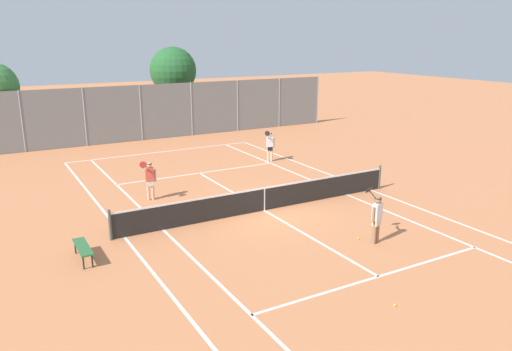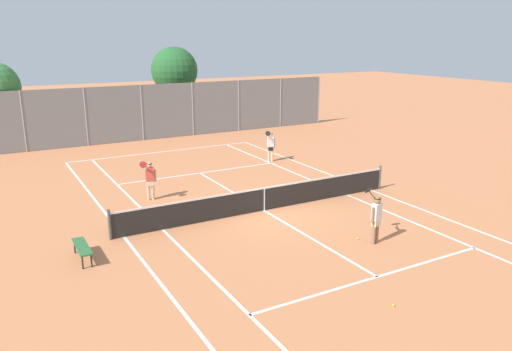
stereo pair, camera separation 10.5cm
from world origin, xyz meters
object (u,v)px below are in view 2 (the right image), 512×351
(loose_tennis_ball_0, at_px, (225,162))
(loose_tennis_ball_5, at_px, (358,238))
(loose_tennis_ball_4, at_px, (261,157))
(tree_behind_right, at_px, (176,72))
(tennis_net, at_px, (264,198))
(player_far_right, at_px, (271,145))
(courtside_bench, at_px, (82,247))
(player_near_side, at_px, (376,217))
(player_far_left, at_px, (150,178))
(loose_tennis_ball_1, at_px, (393,305))

(loose_tennis_ball_0, height_order, loose_tennis_ball_5, same)
(loose_tennis_ball_4, height_order, tree_behind_right, tree_behind_right)
(tennis_net, height_order, loose_tennis_ball_5, tennis_net)
(player_far_right, xyz_separation_m, loose_tennis_ball_0, (-2.30, 0.97, -0.89))
(tennis_net, bearing_deg, loose_tennis_ball_5, -72.07)
(loose_tennis_ball_4, xyz_separation_m, courtside_bench, (-11.32, -8.87, 0.38))
(player_near_side, distance_m, loose_tennis_ball_4, 12.56)
(player_far_left, height_order, loose_tennis_ball_5, player_far_left)
(loose_tennis_ball_0, distance_m, loose_tennis_ball_1, 15.78)
(loose_tennis_ball_1, bearing_deg, tree_behind_right, 80.59)
(loose_tennis_ball_4, distance_m, tree_behind_right, 12.47)
(player_near_side, xyz_separation_m, loose_tennis_ball_4, (2.69, 12.23, -0.89))
(tree_behind_right, bearing_deg, loose_tennis_ball_1, -99.41)
(loose_tennis_ball_1, distance_m, loose_tennis_ball_4, 16.32)
(loose_tennis_ball_0, bearing_deg, loose_tennis_ball_5, -93.43)
(loose_tennis_ball_5, distance_m, tree_behind_right, 23.98)
(tennis_net, distance_m, loose_tennis_ball_1, 7.87)
(player_far_right, distance_m, loose_tennis_ball_0, 2.65)
(loose_tennis_ball_0, bearing_deg, loose_tennis_ball_4, -0.11)
(loose_tennis_ball_5, height_order, courtside_bench, courtside_bench)
(loose_tennis_ball_0, relative_size, tree_behind_right, 0.01)
(player_far_left, distance_m, loose_tennis_ball_5, 8.91)
(loose_tennis_ball_5, xyz_separation_m, courtside_bench, (-8.36, 2.86, 0.38))
(tennis_net, distance_m, player_near_side, 4.81)
(tennis_net, xyz_separation_m, courtside_bench, (-7.06, -1.17, -0.10))
(player_far_left, height_order, loose_tennis_ball_0, player_far_left)
(tennis_net, relative_size, loose_tennis_ball_4, 181.82)
(tennis_net, bearing_deg, loose_tennis_ball_0, 75.43)
(loose_tennis_ball_5, bearing_deg, player_near_side, -61.53)
(loose_tennis_ball_4, bearing_deg, loose_tennis_ball_1, -107.95)
(loose_tennis_ball_0, bearing_deg, player_near_side, -92.01)
(player_far_right, bearing_deg, loose_tennis_ball_4, 92.53)
(loose_tennis_ball_4, relative_size, tree_behind_right, 0.01)
(loose_tennis_ball_1, height_order, tree_behind_right, tree_behind_right)
(loose_tennis_ball_0, bearing_deg, tree_behind_right, 81.52)
(tennis_net, relative_size, player_far_left, 6.76)
(player_far_left, bearing_deg, loose_tennis_ball_0, 37.90)
(courtside_bench, bearing_deg, player_near_side, -21.26)
(player_far_right, distance_m, courtside_bench, 13.86)
(player_far_right, bearing_deg, loose_tennis_ball_1, -109.21)
(loose_tennis_ball_1, height_order, loose_tennis_ball_4, same)
(courtside_bench, height_order, tree_behind_right, tree_behind_right)
(courtside_bench, bearing_deg, tennis_net, 9.38)
(player_far_right, distance_m, loose_tennis_ball_1, 15.45)
(loose_tennis_ball_0, distance_m, loose_tennis_ball_4, 2.26)
(tree_behind_right, bearing_deg, loose_tennis_ball_0, -98.48)
(courtside_bench, bearing_deg, loose_tennis_ball_5, -18.86)
(courtside_bench, bearing_deg, loose_tennis_ball_0, 44.40)
(loose_tennis_ball_1, xyz_separation_m, tree_behind_right, (4.53, 27.31, 4.05))
(player_near_side, height_order, loose_tennis_ball_4, player_near_side)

